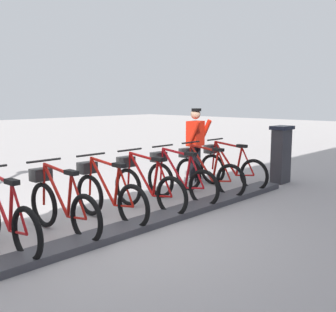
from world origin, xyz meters
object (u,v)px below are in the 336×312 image
at_px(payment_kiosk, 281,153).
at_px(bike_docked_5, 60,204).
at_px(bike_docked_3, 146,186).
at_px(bike_docked_1, 206,173).
at_px(bike_docked_2, 178,178).
at_px(bike_docked_4, 107,194).
at_px(bike_docked_0, 230,167).
at_px(worker_near_rack, 196,142).
at_px(bike_docked_6, 3,216).

distance_m(payment_kiosk, bike_docked_5, 5.33).
bearing_deg(payment_kiosk, bike_docked_3, 81.08).
relative_size(bike_docked_1, bike_docked_3, 1.00).
height_order(bike_docked_2, bike_docked_4, same).
height_order(bike_docked_3, bike_docked_5, same).
bearing_deg(bike_docked_5, bike_docked_0, -90.00).
xyz_separation_m(payment_kiosk, bike_docked_4, (0.57, 4.47, -0.24)).
bearing_deg(bike_docked_4, bike_docked_0, -90.00).
distance_m(payment_kiosk, worker_near_rack, 1.92).
bearing_deg(bike_docked_6, bike_docked_3, -90.00).
distance_m(bike_docked_2, worker_near_rack, 1.92).
distance_m(bike_docked_0, bike_docked_3, 2.48).
distance_m(bike_docked_2, bike_docked_4, 1.65).
relative_size(bike_docked_6, worker_near_rack, 1.04).
xyz_separation_m(bike_docked_4, bike_docked_6, (0.00, 1.65, 0.00)).
height_order(payment_kiosk, bike_docked_1, payment_kiosk).
relative_size(payment_kiosk, bike_docked_0, 0.74).
height_order(bike_docked_2, bike_docked_3, same).
distance_m(bike_docked_5, bike_docked_6, 0.83).
distance_m(bike_docked_3, worker_near_rack, 2.65).
bearing_deg(bike_docked_0, bike_docked_1, 90.00).
bearing_deg(worker_near_rack, bike_docked_6, 100.42).
bearing_deg(bike_docked_5, worker_near_rack, -77.54).
height_order(bike_docked_1, bike_docked_4, same).
relative_size(bike_docked_0, worker_near_rack, 1.04).
height_order(payment_kiosk, bike_docked_0, payment_kiosk).
bearing_deg(bike_docked_1, bike_docked_5, 90.00).
distance_m(bike_docked_5, worker_near_rack, 4.22).
relative_size(payment_kiosk, worker_near_rack, 0.77).
xyz_separation_m(bike_docked_1, bike_docked_6, (0.00, 4.13, 0.00)).
relative_size(bike_docked_0, bike_docked_3, 1.00).
distance_m(payment_kiosk, bike_docked_2, 2.88).
xyz_separation_m(bike_docked_3, worker_near_rack, (0.91, -2.44, 0.48)).
relative_size(bike_docked_2, bike_docked_6, 1.00).
bearing_deg(bike_docked_2, bike_docked_5, 90.00).
bearing_deg(bike_docked_6, worker_near_rack, -79.58).
height_order(bike_docked_1, bike_docked_2, same).
height_order(payment_kiosk, worker_near_rack, worker_near_rack).
bearing_deg(bike_docked_0, worker_near_rack, 2.06).
xyz_separation_m(bike_docked_0, bike_docked_2, (0.00, 1.65, 0.00)).
relative_size(payment_kiosk, bike_docked_4, 0.74).
bearing_deg(bike_docked_6, bike_docked_4, -90.00).
xyz_separation_m(bike_docked_2, worker_near_rack, (0.91, -1.62, 0.48)).
relative_size(payment_kiosk, bike_docked_6, 0.74).
xyz_separation_m(bike_docked_0, bike_docked_3, (0.00, 2.48, 0.00)).
relative_size(bike_docked_4, bike_docked_5, 1.00).
distance_m(bike_docked_2, bike_docked_6, 3.30).
xyz_separation_m(bike_docked_3, bike_docked_5, (0.00, 1.65, 0.00)).
height_order(bike_docked_3, worker_near_rack, worker_near_rack).
xyz_separation_m(bike_docked_0, bike_docked_1, (0.00, 0.83, 0.00)).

